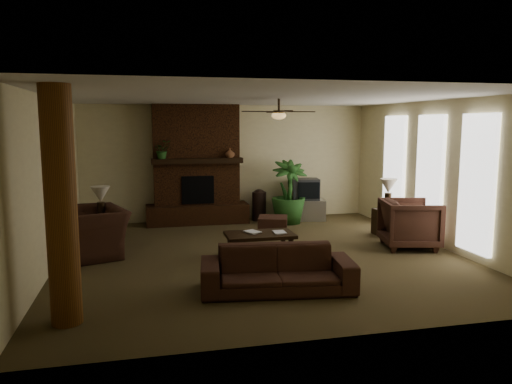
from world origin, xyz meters
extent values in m
plane|color=brown|center=(0.00, 0.00, 0.00)|extent=(7.00, 7.00, 0.00)
plane|color=silver|center=(0.00, 0.00, 2.80)|extent=(7.00, 7.00, 0.00)
plane|color=beige|center=(0.00, 3.50, 1.40)|extent=(7.00, 0.00, 7.00)
plane|color=beige|center=(0.00, -3.50, 1.40)|extent=(7.00, 0.00, 7.00)
plane|color=beige|center=(-3.50, 0.00, 1.40)|extent=(0.00, 7.00, 7.00)
plane|color=beige|center=(3.50, 0.00, 1.40)|extent=(0.00, 7.00, 7.00)
cube|color=#492713|center=(-0.80, 3.25, 1.40)|extent=(2.00, 0.50, 2.80)
cube|color=#492713|center=(-0.80, 3.15, 0.23)|extent=(2.40, 0.70, 0.45)
cube|color=black|center=(-0.80, 2.99, 0.82)|extent=(0.75, 0.04, 0.65)
cube|color=black|center=(-0.80, 2.97, 1.50)|extent=(2.10, 0.28, 0.12)
cube|color=white|center=(3.45, 1.60, 1.35)|extent=(0.08, 0.85, 2.35)
cube|color=white|center=(3.45, 0.20, 1.35)|extent=(0.08, 0.85, 2.35)
cube|color=white|center=(3.45, -1.20, 1.35)|extent=(0.08, 0.85, 2.35)
cylinder|color=brown|center=(-2.95, -2.40, 1.40)|extent=(0.36, 0.36, 2.80)
cube|color=black|center=(-3.44, 1.80, 1.05)|extent=(0.10, 1.00, 2.10)
cylinder|color=black|center=(0.40, 0.30, 2.68)|extent=(0.04, 0.04, 0.24)
cylinder|color=black|center=(0.40, 0.30, 2.56)|extent=(0.20, 0.20, 0.06)
ellipsoid|color=#F2BF72|center=(0.40, 0.30, 2.50)|extent=(0.26, 0.26, 0.14)
cube|color=black|center=(0.80, 0.30, 2.57)|extent=(0.55, 0.12, 0.01)
cube|color=black|center=(0.00, 0.30, 2.57)|extent=(0.55, 0.12, 0.01)
cube|color=black|center=(0.40, 0.70, 2.57)|extent=(0.12, 0.55, 0.01)
cube|color=black|center=(0.40, -0.10, 2.57)|extent=(0.12, 0.55, 0.01)
imported|color=#41261C|center=(-0.21, -1.87, 0.42)|extent=(2.21, 0.90, 0.84)
imported|color=#41261C|center=(-2.99, 0.66, 0.58)|extent=(1.25, 1.53, 1.16)
imported|color=#41261C|center=(2.90, -0.09, 0.51)|extent=(1.14, 1.18, 1.02)
cube|color=black|center=(-0.04, -0.09, 0.40)|extent=(1.20, 0.70, 0.06)
cube|color=black|center=(-0.54, -0.34, 0.18)|extent=(0.07, 0.07, 0.37)
cube|color=black|center=(0.46, -0.34, 0.18)|extent=(0.07, 0.07, 0.37)
cube|color=black|center=(-0.54, 0.16, 0.18)|extent=(0.07, 0.07, 0.37)
cube|color=black|center=(0.46, 0.16, 0.18)|extent=(0.07, 0.07, 0.37)
cube|color=#41261C|center=(0.62, 1.51, 0.20)|extent=(0.75, 0.75, 0.40)
cube|color=#ACACAE|center=(1.88, 2.94, 0.25)|extent=(0.93, 0.65, 0.50)
cube|color=#323235|center=(1.83, 2.98, 0.76)|extent=(0.72, 0.59, 0.52)
cube|color=black|center=(1.83, 2.71, 0.76)|extent=(0.52, 0.11, 0.40)
cylinder|color=black|center=(0.71, 3.15, 0.35)|extent=(0.34, 0.34, 0.70)
sphere|color=black|center=(0.71, 3.15, 0.60)|extent=(0.34, 0.34, 0.34)
imported|color=#2B5A24|center=(1.31, 2.66, 0.42)|extent=(1.04, 1.60, 0.84)
cube|color=black|center=(-2.84, 1.06, 0.28)|extent=(0.64, 0.64, 0.55)
cylinder|color=black|center=(-2.82, 1.10, 0.73)|extent=(0.14, 0.14, 0.35)
cone|color=beige|center=(-2.82, 1.10, 1.05)|extent=(0.37, 0.37, 0.30)
cube|color=black|center=(3.01, 0.98, 0.28)|extent=(0.52, 0.52, 0.55)
cylinder|color=black|center=(3.02, 1.02, 0.73)|extent=(0.17, 0.17, 0.35)
cone|color=beige|center=(3.02, 1.02, 1.05)|extent=(0.43, 0.43, 0.30)
imported|color=#2B5A24|center=(-1.60, 2.95, 1.72)|extent=(0.49, 0.52, 0.33)
imported|color=brown|center=(-0.05, 2.91, 1.67)|extent=(0.28, 0.28, 0.22)
imported|color=#999999|center=(-0.26, -0.06, 0.57)|extent=(0.21, 0.12, 0.29)
imported|color=#999999|center=(0.20, -0.13, 0.58)|extent=(0.21, 0.03, 0.29)
camera|label=1|loc=(-1.99, -8.29, 2.35)|focal=34.17mm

